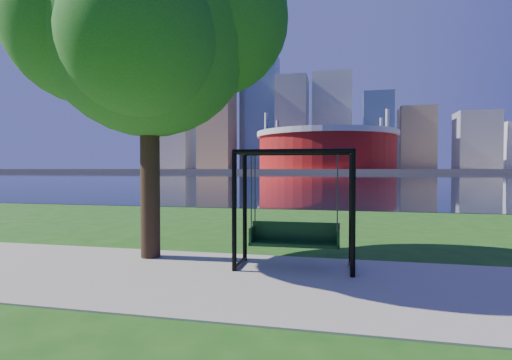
% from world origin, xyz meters
% --- Properties ---
extents(ground, '(900.00, 900.00, 0.00)m').
position_xyz_m(ground, '(0.00, 0.00, 0.00)').
color(ground, '#1E5114').
rests_on(ground, ground).
extents(path, '(120.00, 4.00, 0.03)m').
position_xyz_m(path, '(0.00, -0.50, 0.01)').
color(path, '#9E937F').
rests_on(path, ground).
extents(river, '(900.00, 180.00, 0.02)m').
position_xyz_m(river, '(0.00, 102.00, 0.01)').
color(river, black).
rests_on(river, ground).
extents(far_bank, '(900.00, 228.00, 2.00)m').
position_xyz_m(far_bank, '(0.00, 306.00, 1.00)').
color(far_bank, '#937F60').
rests_on(far_bank, ground).
extents(stadium, '(83.00, 83.00, 32.00)m').
position_xyz_m(stadium, '(-10.00, 235.00, 14.23)').
color(stadium, maroon).
rests_on(stadium, far_bank).
extents(skyline, '(392.00, 66.00, 96.50)m').
position_xyz_m(skyline, '(-4.27, 319.39, 35.89)').
color(skyline, gray).
rests_on(skyline, far_bank).
extents(swing, '(2.32, 1.05, 2.36)m').
position_xyz_m(swing, '(0.60, 0.52, 1.14)').
color(swing, black).
rests_on(swing, ground).
extents(park_tree, '(5.96, 5.38, 7.40)m').
position_xyz_m(park_tree, '(-2.69, 0.82, 5.14)').
color(park_tree, black).
rests_on(park_tree, ground).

